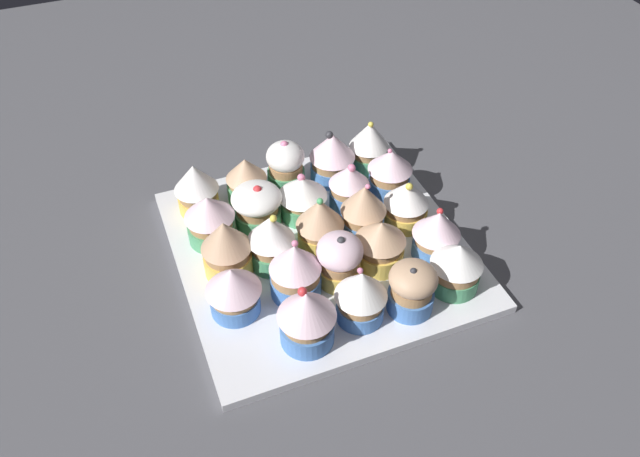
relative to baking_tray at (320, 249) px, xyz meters
The scene contains 26 objects.
ground_plane 2.10cm from the baking_tray, ahead, with size 180.00×180.00×3.00cm, color #4C4C51.
baking_tray is the anchor object (origin of this frame).
cupcake_0 18.29cm from the baking_tray, 134.87° to the right, with size 5.69×5.69×7.84cm.
cupcake_1 14.50cm from the baking_tray, 118.78° to the right, with size 6.40×6.40×7.93cm.
cupcake_2 13.54cm from the baking_tray, 91.94° to the right, with size 5.27×5.27×7.51cm.
cupcake_3 14.03cm from the baking_tray, 64.02° to the right, with size 5.53×5.53×6.86cm.
cupcake_4 18.30cm from the baking_tray, 44.57° to the right, with size 5.89×5.89×7.46cm.
cupcake_5 14.64cm from the baking_tray, 154.46° to the right, with size 6.09×6.09×7.58cm.
cupcake_6 9.50cm from the baking_tray, 138.44° to the right, with size 5.45×5.45×7.13cm.
cupcake_7 7.36cm from the baking_tray, 90.17° to the right, with size 6.53×6.53×6.75cm.
cupcake_8 9.92cm from the baking_tray, 49.00° to the right, with size 6.59×6.59×6.29cm.
cupcake_9 14.55cm from the baking_tray, 26.83° to the right, with size 6.39×6.39×6.98cm.
cupcake_10 12.69cm from the baking_tray, behind, with size 5.90×5.90×7.11cm.
cupcake_11 7.57cm from the baking_tray, behind, with size 5.86×5.86×8.22cm.
cupcake_12 4.61cm from the baking_tray, 55.63° to the left, with size 6.07×6.07×7.95cm.
cupcake_13 8.09cm from the baking_tray, ahead, with size 5.81×5.81×8.02cm.
cupcake_14 12.89cm from the baking_tray, ahead, with size 6.07×6.07×8.13cm.
cupcake_15 15.00cm from the baking_tray, 152.42° to the left, with size 5.98×5.98×7.27cm.
cupcake_16 8.89cm from the baking_tray, 135.58° to the left, with size 6.25×6.25×6.82cm.
cupcake_17 7.54cm from the baking_tray, 90.69° to the left, with size 5.59×5.59×7.39cm.
cupcake_18 9.43cm from the baking_tray, 48.19° to the left, with size 6.11×6.11×8.02cm.
cupcake_19 14.88cm from the baking_tray, 25.24° to the left, with size 6.45×6.45×6.75cm.
cupcake_20 17.77cm from the baking_tray, 135.55° to the left, with size 6.24×6.24×6.74cm.
cupcake_21 15.08cm from the baking_tray, 114.12° to the left, with size 5.57×5.57×7.01cm.
cupcake_22 13.12cm from the baking_tray, 91.06° to the left, with size 5.99×5.99×7.58cm.
cupcake_23 15.44cm from the baking_tray, 62.81° to the left, with size 6.52×6.52×8.10cm.
Camera 1 is at (21.11, 53.24, 59.47)cm, focal length 35.77 mm.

